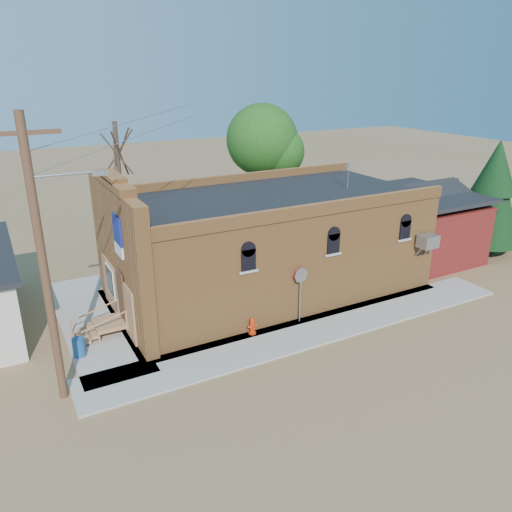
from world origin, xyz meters
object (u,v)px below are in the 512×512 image
brick_bar (264,244)px  fire_hydrant (252,326)px  trash_barrel (79,347)px  utility_pole (44,259)px  stop_sign (301,280)px

brick_bar → fire_hydrant: size_ratio=23.45×
fire_hydrant → brick_bar: bearing=72.1°
fire_hydrant → trash_barrel: trash_barrel is taller
brick_bar → fire_hydrant: 4.90m
fire_hydrant → trash_barrel: bearing=-177.1°
brick_bar → trash_barrel: bearing=-166.7°
brick_bar → utility_pole: bearing=-156.3°
utility_pole → brick_bar: bearing=23.7°
stop_sign → fire_hydrant: bearing=-162.6°
brick_bar → trash_barrel: brick_bar is taller
brick_bar → utility_pole: (-9.79, -4.29, 2.43)m
utility_pole → trash_barrel: size_ratio=12.64×
utility_pole → fire_hydrant: (7.21, 0.60, -4.35)m
brick_bar → utility_pole: utility_pole is taller
brick_bar → stop_sign: (-0.33, -3.69, -0.40)m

